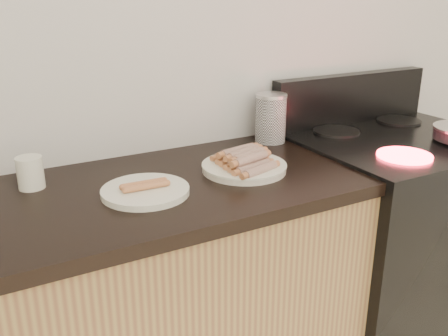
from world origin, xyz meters
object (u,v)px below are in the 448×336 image
main_plate (244,168)px  side_plate (145,191)px  stove (388,244)px  canister (271,118)px  mug (30,173)px

main_plate → side_plate: size_ratio=1.07×
main_plate → side_plate: (-0.34, -0.03, 0.00)m
stove → canister: 0.73m
mug → canister: bearing=3.6°
side_plate → canister: bearing=23.5°
stove → canister: (-0.44, 0.23, 0.53)m
side_plate → canister: (0.59, 0.26, 0.08)m
canister → mug: 0.86m
stove → canister: canister is taller
side_plate → canister: size_ratio=1.37×
main_plate → side_plate: bearing=-175.4°
stove → main_plate: main_plate is taller
side_plate → main_plate: bearing=4.6°
side_plate → mug: size_ratio=2.65×
mug → main_plate: bearing=-15.9°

